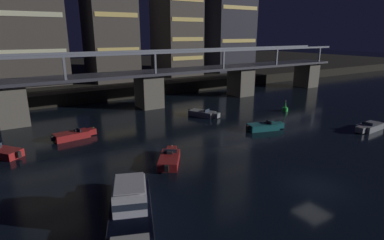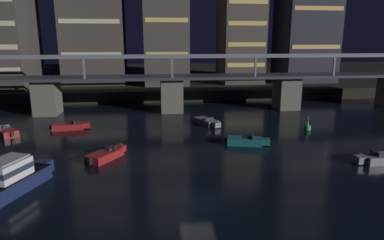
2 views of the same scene
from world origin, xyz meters
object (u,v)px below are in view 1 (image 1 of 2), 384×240
at_px(channel_buoy, 285,108).
at_px(speedboat_mid_right, 170,159).
at_px(speedboat_mid_center, 1,152).
at_px(speedboat_mid_left, 74,135).
at_px(speedboat_far_center, 369,127).
at_px(river_bridge, 149,83).
at_px(speedboat_near_right, 203,114).
at_px(tower_east_tall, 176,29).
at_px(speedboat_near_center, 264,127).
at_px(cabin_cruiser_near_left, 131,209).

bearing_deg(channel_buoy, speedboat_mid_right, -161.57).
bearing_deg(channel_buoy, speedboat_mid_center, 176.96).
height_order(speedboat_mid_left, speedboat_far_center, same).
relative_size(river_bridge, speedboat_near_right, 17.49).
height_order(tower_east_tall, speedboat_near_right, tower_east_tall).
distance_m(river_bridge, tower_east_tall, 28.74).
height_order(speedboat_near_right, channel_buoy, channel_buoy).
height_order(speedboat_mid_left, speedboat_mid_right, same).
bearing_deg(tower_east_tall, speedboat_near_right, -112.00).
bearing_deg(speedboat_mid_left, tower_east_tall, 45.13).
relative_size(speedboat_mid_left, speedboat_far_center, 1.00).
xyz_separation_m(speedboat_mid_left, speedboat_mid_right, (6.43, -12.42, 0.00)).
xyz_separation_m(speedboat_near_center, speedboat_far_center, (11.44, -7.25, 0.00)).
distance_m(cabin_cruiser_near_left, speedboat_far_center, 33.70).
bearing_deg(speedboat_mid_center, river_bridge, 29.21).
xyz_separation_m(speedboat_mid_center, speedboat_far_center, (40.80, -14.81, 0.00)).
bearing_deg(channel_buoy, river_bridge, 140.68).
xyz_separation_m(river_bridge, speedboat_mid_right, (-7.97, -22.77, -3.62)).
xyz_separation_m(speedboat_mid_center, channel_buoy, (39.30, -2.09, 0.06)).
relative_size(speedboat_mid_right, speedboat_far_center, 0.91).
bearing_deg(speedboat_far_center, cabin_cruiser_near_left, -174.79).
bearing_deg(river_bridge, speedboat_mid_left, -144.28).
xyz_separation_m(tower_east_tall, speedboat_near_right, (-12.62, -31.24, -12.76)).
xyz_separation_m(cabin_cruiser_near_left, speedboat_mid_right, (6.64, 7.31, -0.64)).
bearing_deg(speedboat_mid_center, tower_east_tall, 40.70).
bearing_deg(cabin_cruiser_near_left, tower_east_tall, 58.33).
height_order(speedboat_near_center, channel_buoy, channel_buoy).
bearing_deg(speedboat_far_center, speedboat_mid_left, 153.44).
bearing_deg(tower_east_tall, channel_buoy, -89.36).
relative_size(speedboat_near_right, speedboat_mid_center, 1.07).
height_order(river_bridge, speedboat_near_center, river_bridge).
relative_size(tower_east_tall, speedboat_far_center, 4.26).
bearing_deg(speedboat_mid_right, speedboat_far_center, -8.98).
relative_size(cabin_cruiser_near_left, speedboat_mid_right, 1.94).
relative_size(speedboat_near_right, speedboat_far_center, 0.95).
bearing_deg(cabin_cruiser_near_left, speedboat_mid_left, 89.39).
xyz_separation_m(tower_east_tall, speedboat_mid_center, (-38.90, -33.46, -12.76)).
xyz_separation_m(tower_east_tall, speedboat_near_center, (-9.55, -41.02, -12.76)).
bearing_deg(speedboat_near_center, speedboat_mid_right, -169.04).
height_order(river_bridge, speedboat_far_center, river_bridge).
xyz_separation_m(river_bridge, tower_east_tall, (17.06, 21.25, 9.14)).
distance_m(speedboat_near_right, speedboat_mid_left, 18.84).
bearing_deg(speedboat_mid_left, speedboat_mid_right, -62.63).
height_order(speedboat_mid_center, channel_buoy, channel_buoy).
relative_size(tower_east_tall, cabin_cruiser_near_left, 2.40).
height_order(speedboat_near_center, speedboat_far_center, same).
relative_size(speedboat_mid_left, channel_buoy, 2.97).
bearing_deg(speedboat_mid_right, speedboat_mid_left, 117.37).
height_order(speedboat_near_center, speedboat_mid_center, same).
height_order(speedboat_mid_left, channel_buoy, channel_buoy).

